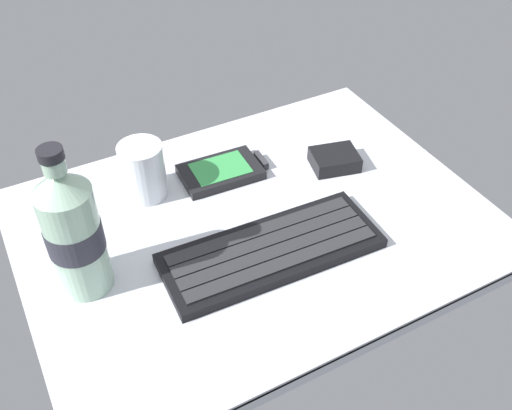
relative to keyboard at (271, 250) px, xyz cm
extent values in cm
cube|color=silver|center=(1.24, 6.62, -1.81)|extent=(64.00, 48.00, 2.00)
cube|color=silver|center=(1.24, -16.78, -0.41)|extent=(64.00, 1.20, 0.80)
cube|color=black|center=(0.00, 0.00, -0.11)|extent=(29.44, 12.22, 1.40)
cube|color=#28282B|center=(0.14, 3.30, 0.74)|extent=(26.74, 3.13, 0.30)
cube|color=#28282B|center=(0.05, 1.10, 0.74)|extent=(26.74, 3.13, 0.30)
cube|color=#28282B|center=(-0.05, -1.10, 0.74)|extent=(26.74, 3.13, 0.30)
cube|color=#28282B|center=(-0.14, -3.30, 0.74)|extent=(26.74, 3.13, 0.30)
cube|color=black|center=(1.74, 18.12, -0.11)|extent=(12.35, 8.16, 1.40)
cube|color=green|center=(1.74, 18.12, 0.64)|extent=(8.67, 6.32, 0.10)
cube|color=#333338|center=(8.13, 17.82, -0.11)|extent=(0.98, 3.83, 1.12)
cylinder|color=silver|center=(-10.23, 19.52, 3.44)|extent=(6.40, 6.40, 8.50)
cylinder|color=orange|center=(-10.23, 19.52, 2.45)|extent=(5.50, 5.50, 6.12)
cylinder|color=#9EC1A8|center=(-22.74, 6.95, 6.69)|extent=(6.60, 6.60, 15.00)
cone|color=#9EC1A8|center=(-22.74, 6.95, 15.59)|extent=(6.60, 6.60, 2.80)
cylinder|color=#9EC1A8|center=(-22.74, 6.95, 17.89)|extent=(2.51, 2.51, 1.80)
cylinder|color=black|center=(-22.74, 6.95, 19.39)|extent=(2.77, 2.77, 1.20)
cylinder|color=#2D2D38|center=(-22.74, 6.95, 7.44)|extent=(6.73, 6.73, 3.80)
cube|color=black|center=(17.89, 11.95, 0.39)|extent=(8.13, 7.11, 2.40)
camera|label=1|loc=(-26.72, -45.77, 55.45)|focal=40.94mm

